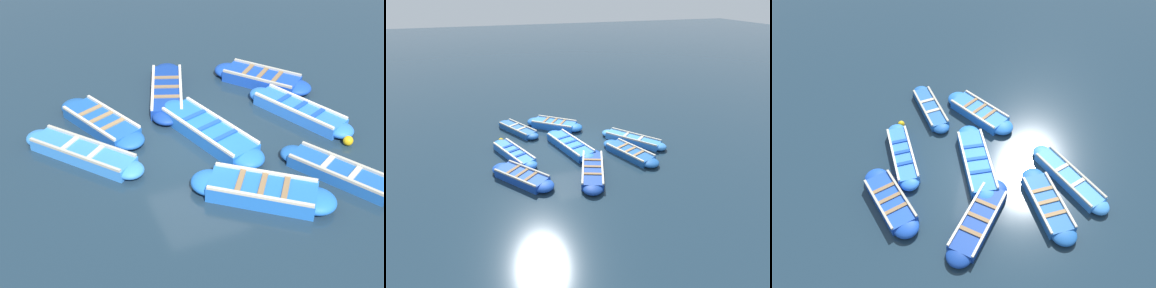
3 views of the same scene
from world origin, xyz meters
TOP-DOWN VIEW (x-y plane):
  - ground_plane at (0.00, 0.00)m, footprint 120.00×120.00m
  - boat_end_of_row at (-2.66, -2.77)m, footprint 3.24×2.30m
  - boat_alongside at (-2.61, -0.58)m, footprint 2.87×3.38m
  - boat_far_corner at (0.23, -0.40)m, footprint 4.11×2.09m
  - boat_broadside at (0.24, -3.32)m, footprint 3.55×2.11m
  - boat_near_quay at (2.42, -3.23)m, footprint 3.13×2.81m
  - boat_stern_in at (0.56, 3.07)m, footprint 3.32×2.94m
  - boat_centre at (2.79, -0.08)m, footprint 3.81×2.06m
  - boat_drifting at (1.84, 2.26)m, footprint 3.42×2.14m
  - buoy_orange_near at (1.64, -0.23)m, footprint 0.32×0.32m
  - buoy_yellow_far at (-1.52, -3.82)m, footprint 0.28×0.28m

SIDE VIEW (x-z plane):
  - ground_plane at x=0.00m, z-range 0.00..0.00m
  - buoy_yellow_far at x=-1.52m, z-range 0.00..0.28m
  - buoy_orange_near at x=1.64m, z-range 0.00..0.32m
  - boat_end_of_row at x=-2.66m, z-range -0.03..0.35m
  - boat_drifting at x=1.84m, z-range -0.03..0.36m
  - boat_stern_in at x=0.56m, z-range -0.03..0.37m
  - boat_centre at x=2.79m, z-range -0.03..0.37m
  - boat_broadside at x=0.24m, z-range -0.03..0.39m
  - boat_near_quay at x=2.42m, z-range -0.03..0.40m
  - boat_far_corner at x=0.23m, z-range -0.03..0.41m
  - boat_alongside at x=-2.61m, z-range -0.03..0.44m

